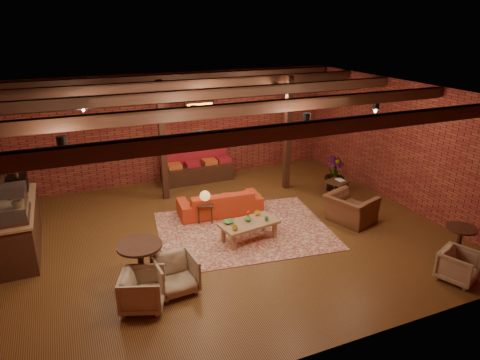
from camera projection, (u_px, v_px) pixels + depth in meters
name	position (u px, v px, depth m)	size (l,w,h in m)	color
floor	(220.00, 235.00, 9.75)	(10.00, 10.00, 0.00)	#401C10
ceiling	(217.00, 94.00, 8.61)	(10.00, 8.00, 0.02)	black
wall_back	(172.00, 128.00, 12.62)	(10.00, 0.02, 3.20)	maroon
wall_front	(321.00, 260.00, 5.73)	(10.00, 0.02, 3.20)	maroon
wall_right	(401.00, 144.00, 11.00)	(0.02, 8.00, 3.20)	maroon
ceiling_beams	(217.00, 100.00, 8.65)	(9.80, 6.40, 0.22)	black
ceiling_pipe	(194.00, 99.00, 10.11)	(0.12, 0.12, 9.60)	black
post_left	(163.00, 142.00, 11.20)	(0.16, 0.16, 3.20)	black
post_right	(288.00, 134.00, 11.92)	(0.16, 0.16, 3.20)	black
service_counter	(16.00, 216.00, 8.83)	(0.80, 2.50, 1.60)	black
plant_counter	(18.00, 193.00, 8.89)	(0.35, 0.39, 0.30)	#337F33
banquette	(197.00, 165.00, 12.84)	(2.10, 0.70, 1.00)	maroon
service_sign	(200.00, 106.00, 11.80)	(0.86, 0.06, 0.30)	orange
ceiling_spotlights	(217.00, 111.00, 8.73)	(6.40, 4.40, 0.28)	black
rug	(244.00, 230.00, 9.97)	(3.89, 2.97, 0.01)	maroon
sofa	(220.00, 202.00, 10.74)	(2.08, 0.81, 0.61)	#BD381A
coffee_table	(248.00, 224.00, 9.40)	(1.36, 0.83, 0.69)	#926844
side_table_lamp	(205.00, 198.00, 10.19)	(0.50, 0.50, 0.80)	black
round_table_left	(141.00, 258.00, 7.73)	(0.81, 0.81, 0.85)	black
armchair_a	(143.00, 289.00, 7.21)	(0.71, 0.66, 0.73)	beige
armchair_b	(176.00, 273.00, 7.65)	(0.71, 0.67, 0.73)	beige
armchair_right	(351.00, 204.00, 10.24)	(1.05, 0.68, 0.92)	brown
side_table_book	(337.00, 182.00, 11.42)	(0.66, 0.66, 0.59)	black
round_table_right	(460.00, 238.00, 8.65)	(0.60, 0.60, 0.71)	black
armchair_far	(459.00, 265.00, 7.98)	(0.64, 0.60, 0.66)	beige
plant_tall	(337.00, 140.00, 11.78)	(1.67, 1.67, 2.97)	#4C7F4C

